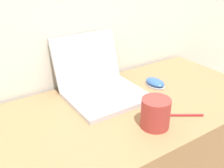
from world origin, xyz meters
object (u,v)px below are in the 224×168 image
object	(u,v)px
laptop	(100,83)
computer_mouse	(155,83)
drink_cup	(155,113)
pen	(183,115)

from	to	relation	value
laptop	computer_mouse	world-z (taller)	laptop
drink_cup	laptop	bearing A→B (deg)	96.01
drink_cup	computer_mouse	distance (m)	0.34
laptop	pen	world-z (taller)	laptop
drink_cup	pen	xyz separation A→B (m)	(0.13, -0.01, -0.05)
laptop	drink_cup	xyz separation A→B (m)	(0.03, -0.32, 0.01)
laptop	pen	size ratio (longest dim) A/B	2.61
laptop	computer_mouse	size ratio (longest dim) A/B	3.14
pen	laptop	bearing A→B (deg)	116.95
computer_mouse	pen	bearing A→B (deg)	-109.13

